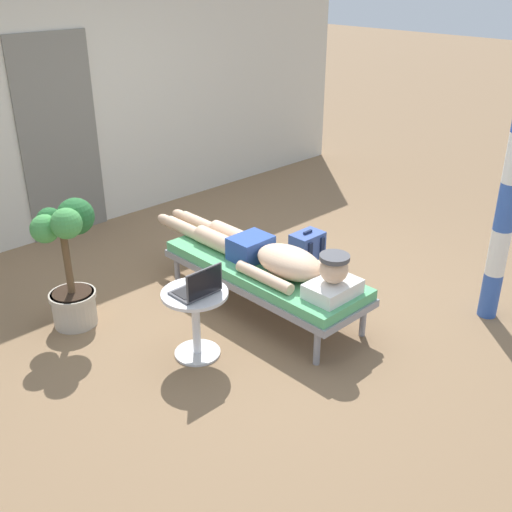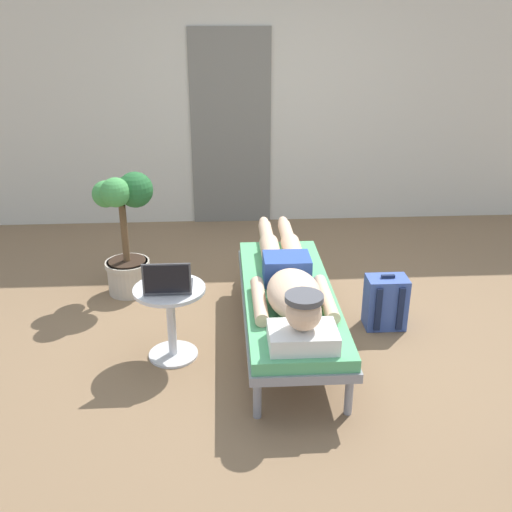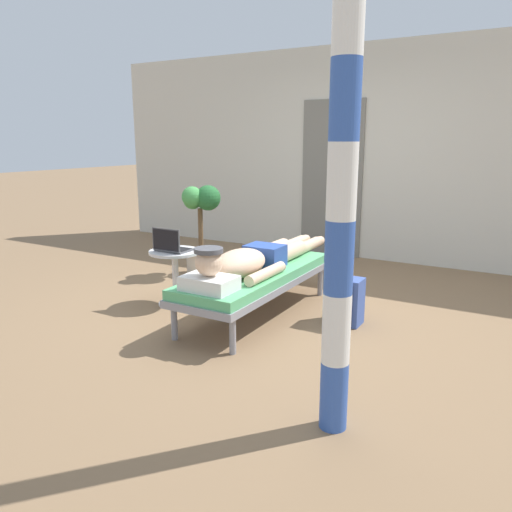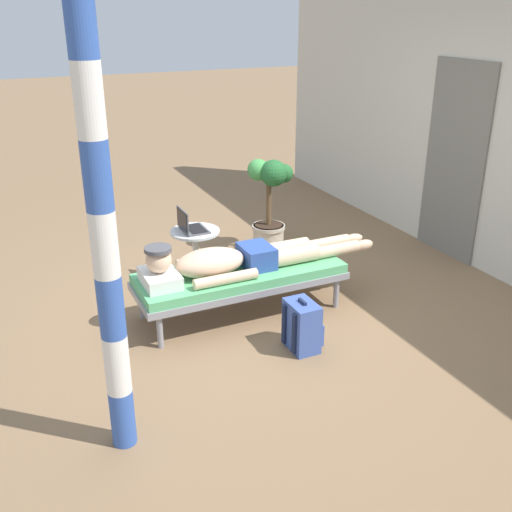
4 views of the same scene
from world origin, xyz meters
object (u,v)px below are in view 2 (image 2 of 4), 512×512
object	(u,v)px
person_reclining	(290,280)
potted_plant	(125,227)
lounge_chair	(289,300)
side_table	(171,310)
backpack	(385,302)
laptop	(168,283)

from	to	relation	value
person_reclining	potted_plant	xyz separation A→B (m)	(-1.23, 0.93, 0.06)
lounge_chair	person_reclining	world-z (taller)	person_reclining
side_table	backpack	distance (m)	1.60
laptop	backpack	size ratio (longest dim) A/B	0.73
lounge_chair	laptop	distance (m)	0.86
lounge_chair	backpack	world-z (taller)	backpack
lounge_chair	person_reclining	xyz separation A→B (m)	(-0.00, -0.05, 0.17)
lounge_chair	backpack	xyz separation A→B (m)	(0.75, 0.20, -0.15)
person_reclining	laptop	world-z (taller)	laptop
laptop	potted_plant	bearing A→B (deg)	111.73
side_table	backpack	world-z (taller)	side_table
person_reclining	laptop	distance (m)	0.82
lounge_chair	potted_plant	distance (m)	1.54
person_reclining	side_table	bearing A→B (deg)	-174.58
side_table	lounge_chair	bearing A→B (deg)	8.64
person_reclining	backpack	xyz separation A→B (m)	(0.75, 0.25, -0.32)
person_reclining	side_table	xyz separation A→B (m)	(-0.81, -0.08, -0.16)
side_table	potted_plant	xyz separation A→B (m)	(-0.42, 1.01, 0.23)
potted_plant	lounge_chair	bearing A→B (deg)	-35.71
laptop	backpack	distance (m)	1.65
laptop	backpack	world-z (taller)	laptop
person_reclining	potted_plant	distance (m)	1.55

